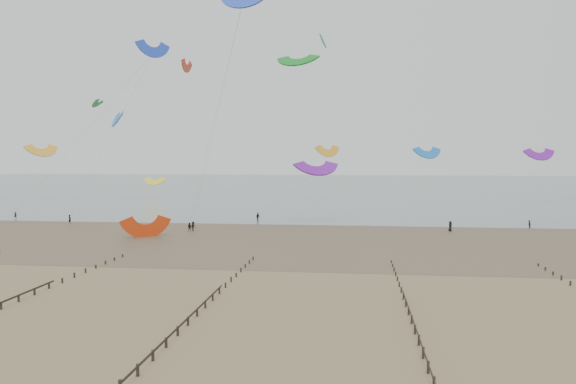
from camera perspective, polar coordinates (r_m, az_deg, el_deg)
The scene contains 7 objects.
ground at distance 64.10m, azimuth -9.10°, elevation -8.71°, with size 500.00×500.00×0.00m, color brown.
sea_and_shore at distance 97.93m, azimuth -5.85°, elevation -4.39°, with size 500.00×665.00×0.03m.
groynes at distance 45.21m, azimuth -10.93°, elevation -13.39°, with size 72.16×50.16×1.00m.
kitesurfer_lead at distance 122.90m, azimuth -21.30°, elevation -2.57°, with size 0.64×0.42×1.77m, color black.
kitesurfers at distance 112.07m, azimuth 14.49°, elevation -3.02°, with size 148.86×25.17×1.87m.
grounded_kite at distance 98.53m, azimuth -14.22°, elevation -4.43°, with size 7.24×3.79×5.51m, color red, non-canonical shape.
kites_airborne at distance 154.67m, azimuth -2.80°, elevation 6.74°, with size 251.53×105.57×43.98m.
Camera 1 is at (17.37, -60.17, 13.67)m, focal length 35.00 mm.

